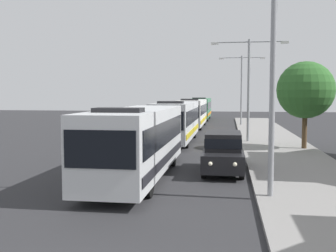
% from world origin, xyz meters
% --- Properties ---
extents(bus_lead, '(2.58, 10.92, 3.21)m').
position_xyz_m(bus_lead, '(-1.30, 11.42, 1.69)').
color(bus_lead, silver).
rests_on(bus_lead, ground_plane).
extents(bus_second_in_line, '(2.58, 11.10, 3.21)m').
position_xyz_m(bus_second_in_line, '(-1.30, 24.85, 1.69)').
color(bus_second_in_line, silver).
rests_on(bus_second_in_line, ground_plane).
extents(bus_middle, '(2.58, 11.55, 3.21)m').
position_xyz_m(bus_middle, '(-1.30, 38.73, 1.69)').
color(bus_middle, silver).
rests_on(bus_middle, ground_plane).
extents(bus_fourth_in_line, '(2.58, 11.24, 3.21)m').
position_xyz_m(bus_fourth_in_line, '(-1.30, 52.20, 1.69)').
color(bus_fourth_in_line, '#33724C').
rests_on(bus_fourth_in_line, ground_plane).
extents(white_suv, '(1.86, 4.58, 1.90)m').
position_xyz_m(white_suv, '(2.40, 13.16, 1.03)').
color(white_suv, black).
rests_on(white_suv, ground_plane).
extents(streetlamp_near, '(5.60, 0.28, 8.82)m').
position_xyz_m(streetlamp_near, '(4.10, 8.38, 5.48)').
color(streetlamp_near, gray).
rests_on(streetlamp_near, sidewalk).
extents(streetlamp_mid, '(5.66, 0.28, 7.60)m').
position_xyz_m(streetlamp_mid, '(4.10, 24.98, 4.84)').
color(streetlamp_mid, gray).
rests_on(streetlamp_mid, sidewalk).
extents(streetlamp_far, '(5.22, 0.28, 7.91)m').
position_xyz_m(streetlamp_far, '(4.10, 41.59, 4.97)').
color(streetlamp_far, gray).
rests_on(streetlamp_far, sidewalk).
extents(roadside_tree, '(3.71, 3.71, 5.67)m').
position_xyz_m(roadside_tree, '(7.57, 21.46, 3.95)').
color(roadside_tree, '#4C3823').
rests_on(roadside_tree, sidewalk).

